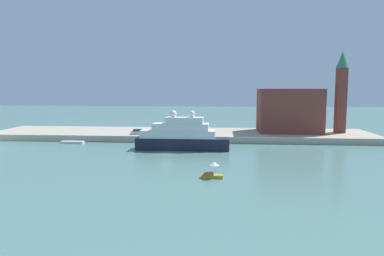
# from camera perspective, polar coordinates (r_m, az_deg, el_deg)

# --- Properties ---
(ground) EXTENTS (400.00, 400.00, 0.00)m
(ground) POSITION_cam_1_polar(r_m,az_deg,el_deg) (81.30, -4.00, -4.07)
(ground) COLOR slate
(quay_dock) EXTENTS (110.00, 22.46, 1.71)m
(quay_dock) POSITION_cam_1_polar(r_m,az_deg,el_deg) (107.83, -1.80, -1.00)
(quay_dock) COLOR #ADA38E
(quay_dock) RESTS_ON ground
(large_yacht) EXTENTS (22.03, 4.80, 10.40)m
(large_yacht) POSITION_cam_1_polar(r_m,az_deg,el_deg) (86.38, -1.67, -1.33)
(large_yacht) COLOR black
(large_yacht) RESTS_ON ground
(small_motorboat) EXTENTS (3.56, 1.58, 2.67)m
(small_motorboat) POSITION_cam_1_polar(r_m,az_deg,el_deg) (59.90, 3.16, -6.91)
(small_motorboat) COLOR #B7991E
(small_motorboat) RESTS_ON ground
(work_barge) EXTENTS (6.00, 1.58, 0.62)m
(work_barge) POSITION_cam_1_polar(r_m,az_deg,el_deg) (101.11, -18.21, -2.13)
(work_barge) COLOR silver
(work_barge) RESTS_ON ground
(harbor_building) EXTENTS (17.57, 13.34, 12.62)m
(harbor_building) POSITION_cam_1_polar(r_m,az_deg,el_deg) (110.05, 14.95, 2.69)
(harbor_building) COLOR brown
(harbor_building) RESTS_ON quay_dock
(bell_tower) EXTENTS (3.50, 3.50, 23.11)m
(bell_tower) POSITION_cam_1_polar(r_m,az_deg,el_deg) (112.74, 22.35, 5.75)
(bell_tower) COLOR brown
(bell_tower) RESTS_ON quay_dock
(parked_car) EXTENTS (4.39, 1.71, 1.47)m
(parked_car) POSITION_cam_1_polar(r_m,az_deg,el_deg) (102.09, -8.35, -0.64)
(parked_car) COLOR silver
(parked_car) RESTS_ON quay_dock
(person_figure) EXTENTS (0.36, 0.36, 1.78)m
(person_figure) POSITION_cam_1_polar(r_m,az_deg,el_deg) (100.58, -6.17, -0.61)
(person_figure) COLOR #334C8C
(person_figure) RESTS_ON quay_dock
(mooring_bollard) EXTENTS (0.51, 0.51, 0.72)m
(mooring_bollard) POSITION_cam_1_polar(r_m,az_deg,el_deg) (98.01, -2.95, -1.04)
(mooring_bollard) COLOR black
(mooring_bollard) RESTS_ON quay_dock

